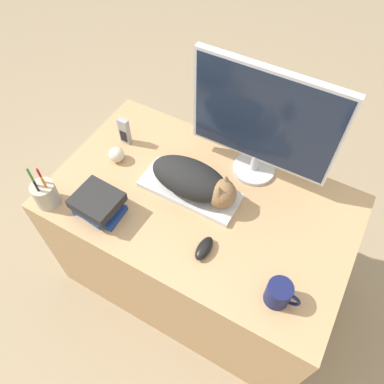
# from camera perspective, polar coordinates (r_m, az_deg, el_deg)

# --- Properties ---
(ground_plane) EXTENTS (12.00, 12.00, 0.00)m
(ground_plane) POSITION_cam_1_polar(r_m,az_deg,el_deg) (2.05, -4.51, -20.62)
(ground_plane) COLOR #998466
(desk) EXTENTS (1.25, 0.75, 0.71)m
(desk) POSITION_cam_1_polar(r_m,az_deg,el_deg) (1.84, 1.04, -7.73)
(desk) COLOR tan
(desk) RESTS_ON ground_plane
(keyboard) EXTENTS (0.42, 0.17, 0.02)m
(keyboard) POSITION_cam_1_polar(r_m,az_deg,el_deg) (1.55, -0.33, 0.27)
(keyboard) COLOR silver
(keyboard) RESTS_ON desk
(cat) EXTENTS (0.37, 0.17, 0.14)m
(cat) POSITION_cam_1_polar(r_m,az_deg,el_deg) (1.48, 0.55, 1.69)
(cat) COLOR black
(cat) RESTS_ON keyboard
(monitor) EXTENTS (0.58, 0.18, 0.52)m
(monitor) POSITION_cam_1_polar(r_m,az_deg,el_deg) (1.45, 10.81, 10.47)
(monitor) COLOR #B7B7BC
(monitor) RESTS_ON desk
(computer_mouse) EXTENTS (0.05, 0.11, 0.04)m
(computer_mouse) POSITION_cam_1_polar(r_m,az_deg,el_deg) (1.40, 1.87, -8.57)
(computer_mouse) COLOR black
(computer_mouse) RESTS_ON desk
(coffee_mug) EXTENTS (0.12, 0.09, 0.10)m
(coffee_mug) POSITION_cam_1_polar(r_m,az_deg,el_deg) (1.32, 13.14, -14.84)
(coffee_mug) COLOR #141947
(coffee_mug) RESTS_ON desk
(pen_cup) EXTENTS (0.10, 0.10, 0.21)m
(pen_cup) POSITION_cam_1_polar(r_m,az_deg,el_deg) (1.59, -21.45, -0.28)
(pen_cup) COLOR #B2A893
(pen_cup) RESTS_ON desk
(baseball) EXTENTS (0.07, 0.07, 0.07)m
(baseball) POSITION_cam_1_polar(r_m,az_deg,el_deg) (1.68, -11.43, 5.62)
(baseball) COLOR beige
(baseball) RESTS_ON desk
(phone) EXTENTS (0.05, 0.03, 0.13)m
(phone) POSITION_cam_1_polar(r_m,az_deg,el_deg) (1.72, -10.24, 9.07)
(phone) COLOR #99999E
(phone) RESTS_ON desk
(book_stack) EXTENTS (0.19, 0.16, 0.10)m
(book_stack) POSITION_cam_1_polar(r_m,az_deg,el_deg) (1.50, -14.25, -1.89)
(book_stack) COLOR navy
(book_stack) RESTS_ON desk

